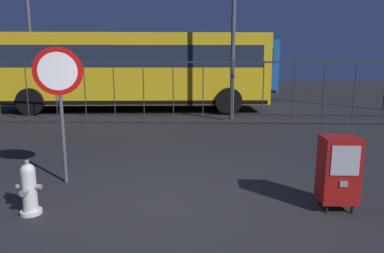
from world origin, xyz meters
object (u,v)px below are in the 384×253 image
Objects in this scene: newspaper_box_primary at (338,169)px; stop_sign at (59,87)px; fire_hydrant at (29,189)px; bus_near at (134,68)px; street_light_near_right at (234,0)px; bus_far at (172,66)px.

stop_sign reaches higher than newspaper_box_primary.
newspaper_box_primary is 0.46× the size of stop_sign.
bus_near is (-0.50, 9.80, 1.36)m from fire_hydrant.
street_light_near_right is at bearing 66.09° from fire_hydrant.
newspaper_box_primary is at bearing -12.54° from stop_sign.
stop_sign is (-4.14, 0.92, 1.03)m from newspaper_box_primary.
fire_hydrant is 13.90m from bus_far.
street_light_near_right reaches higher than bus_far.
street_light_near_right is (-0.90, 7.00, 3.30)m from newspaper_box_primary.
stop_sign is 8.60m from bus_near.
newspaper_box_primary is at bearing -82.71° from street_light_near_right.
newspaper_box_primary is 0.15× the size of street_light_near_right.
fire_hydrant is 0.07× the size of bus_near.
fire_hydrant is at bearing -175.89° from newspaper_box_primary.
bus_far reaches higher than newspaper_box_primary.
bus_far is at bearing 87.31° from fire_hydrant.
stop_sign reaches higher than fire_hydrant.
fire_hydrant is 1.74m from stop_sign.
stop_sign is at bearing 90.23° from fire_hydrant.
fire_hydrant is 8.73m from street_light_near_right.
bus_near reaches higher than stop_sign.
bus_far reaches higher than stop_sign.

